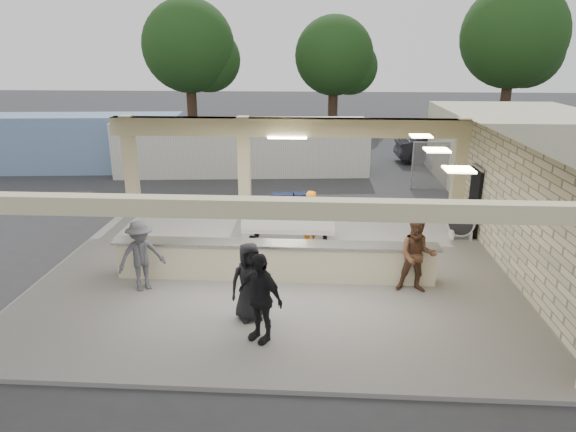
# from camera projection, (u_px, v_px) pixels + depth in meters

# --- Properties ---
(ground) EXTENTS (120.00, 120.00, 0.00)m
(ground) POSITION_uv_depth(u_px,v_px,m) (276.00, 274.00, 13.66)
(ground) COLOR #2D2D30
(ground) RESTS_ON ground
(pavilion) EXTENTS (12.01, 10.00, 3.55)m
(pavilion) POSITION_uv_depth(u_px,v_px,m) (286.00, 218.00, 13.85)
(pavilion) COLOR slate
(pavilion) RESTS_ON ground
(baggage_counter) EXTENTS (8.20, 0.58, 0.98)m
(baggage_counter) POSITION_uv_depth(u_px,v_px,m) (275.00, 261.00, 13.00)
(baggage_counter) COLOR beige
(baggage_counter) RESTS_ON pavilion
(luggage_cart) EXTENTS (2.68, 1.68, 1.55)m
(luggage_cart) POSITION_uv_depth(u_px,v_px,m) (289.00, 217.00, 15.27)
(luggage_cart) COLOR silver
(luggage_cart) RESTS_ON pavilion
(drum_fan) EXTENTS (0.87, 0.60, 0.92)m
(drum_fan) POSITION_uv_depth(u_px,v_px,m) (461.00, 223.00, 15.80)
(drum_fan) COLOR silver
(drum_fan) RESTS_ON pavilion
(baggage_handler) EXTENTS (0.66, 0.70, 1.71)m
(baggage_handler) POSITION_uv_depth(u_px,v_px,m) (309.00, 219.00, 15.03)
(baggage_handler) COLOR orange
(baggage_handler) RESTS_ON pavilion
(passenger_a) EXTENTS (0.93, 0.47, 1.85)m
(passenger_a) POSITION_uv_depth(u_px,v_px,m) (417.00, 256.00, 12.19)
(passenger_a) COLOR brown
(passenger_a) RESTS_ON pavilion
(passenger_b) EXTENTS (1.12, 0.94, 1.86)m
(passenger_b) POSITION_uv_depth(u_px,v_px,m) (260.00, 297.00, 10.14)
(passenger_b) COLOR black
(passenger_b) RESTS_ON pavilion
(passenger_c) EXTENTS (1.16, 0.98, 1.76)m
(passenger_c) POSITION_uv_depth(u_px,v_px,m) (141.00, 256.00, 12.30)
(passenger_c) COLOR #48474C
(passenger_c) RESTS_ON pavilion
(passenger_d) EXTENTS (0.92, 0.67, 1.75)m
(passenger_d) POSITION_uv_depth(u_px,v_px,m) (250.00, 282.00, 10.96)
(passenger_d) COLOR black
(passenger_d) RESTS_ON pavilion
(car_white_a) EXTENTS (5.08, 2.98, 1.37)m
(car_white_a) POSITION_uv_depth(u_px,v_px,m) (478.00, 157.00, 24.93)
(car_white_a) COLOR white
(car_white_a) RESTS_ON ground
(car_white_b) EXTENTS (4.33, 2.03, 1.32)m
(car_white_b) POSITION_uv_depth(u_px,v_px,m) (553.00, 152.00, 26.26)
(car_white_b) COLOR white
(car_white_b) RESTS_ON ground
(car_dark) EXTENTS (4.81, 1.94, 1.57)m
(car_dark) POSITION_uv_depth(u_px,v_px,m) (442.00, 148.00, 26.66)
(car_dark) COLOR black
(car_dark) RESTS_ON ground
(container_white) EXTENTS (11.90, 3.45, 2.54)m
(container_white) POSITION_uv_depth(u_px,v_px,m) (243.00, 147.00, 24.20)
(container_white) COLOR silver
(container_white) RESTS_ON ground
(container_blue) EXTENTS (10.51, 3.47, 2.68)m
(container_blue) POSITION_uv_depth(u_px,v_px,m) (74.00, 143.00, 24.88)
(container_blue) COLOR #7292B6
(container_blue) RESTS_ON ground
(fence) EXTENTS (12.06, 0.06, 2.03)m
(fence) POSITION_uv_depth(u_px,v_px,m) (559.00, 166.00, 21.22)
(fence) COLOR gray
(fence) RESTS_ON ground
(tree_left) EXTENTS (6.60, 6.30, 9.00)m
(tree_left) POSITION_uv_depth(u_px,v_px,m) (194.00, 50.00, 35.27)
(tree_left) COLOR #382619
(tree_left) RESTS_ON ground
(tree_mid) EXTENTS (6.00, 5.60, 8.00)m
(tree_mid) POSITION_uv_depth(u_px,v_px,m) (338.00, 59.00, 36.78)
(tree_mid) COLOR #382619
(tree_mid) RESTS_ON ground
(tree_right) EXTENTS (7.20, 7.00, 10.00)m
(tree_right) POSITION_uv_depth(u_px,v_px,m) (517.00, 40.00, 34.73)
(tree_right) COLOR #382619
(tree_right) RESTS_ON ground
(adjacent_building) EXTENTS (6.00, 8.00, 3.20)m
(adjacent_building) POSITION_uv_depth(u_px,v_px,m) (515.00, 148.00, 22.08)
(adjacent_building) COLOR beige
(adjacent_building) RESTS_ON ground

